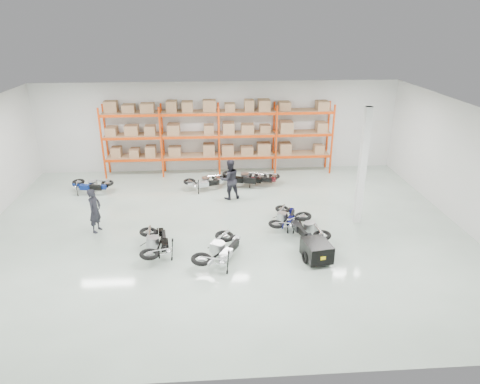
{
  "coord_description": "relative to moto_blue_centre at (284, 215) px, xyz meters",
  "views": [
    {
      "loc": [
        -0.38,
        -14.16,
        7.48
      ],
      "look_at": [
        0.68,
        1.16,
        1.1
      ],
      "focal_mm": 32.0,
      "sensor_mm": 36.0,
      "label": 1
    }
  ],
  "objects": [
    {
      "name": "moto_back_a",
      "position": [
        -8.15,
        3.93,
        0.01
      ],
      "size": [
        1.77,
        1.1,
        1.07
      ],
      "primitive_type": null,
      "rotation": [
        0.0,
        -0.09,
        1.39
      ],
      "color": "navy",
      "rests_on": "ground"
    },
    {
      "name": "moto_back_c",
      "position": [
        -1.23,
        4.26,
        0.07
      ],
      "size": [
        2.04,
        1.42,
        1.2
      ],
      "primitive_type": null,
      "rotation": [
        0.0,
        -0.09,
        1.27
      ],
      "color": "black",
      "rests_on": "ground"
    },
    {
      "name": "person_left",
      "position": [
        -7.02,
        0.15,
        0.34
      ],
      "size": [
        0.57,
        0.71,
        1.68
      ],
      "primitive_type": "imported",
      "rotation": [
        0.0,
        0.0,
        1.25
      ],
      "color": "black",
      "rests_on": "ground"
    },
    {
      "name": "room",
      "position": [
        -2.3,
        -0.24,
        1.75
      ],
      "size": [
        18.0,
        18.0,
        18.0
      ],
      "color": "silver",
      "rests_on": "ground"
    },
    {
      "name": "moto_back_d",
      "position": [
        -0.43,
        4.37,
        -0.02
      ],
      "size": [
        1.7,
        1.07,
        1.03
      ],
      "primitive_type": null,
      "rotation": [
        0.0,
        -0.09,
        1.38
      ],
      "color": "#440D11",
      "rests_on": "ground"
    },
    {
      "name": "moto_black_far_left",
      "position": [
        -4.63,
        -1.7,
        0.06
      ],
      "size": [
        1.17,
        1.95,
        1.19
      ],
      "primitive_type": null,
      "rotation": [
        0.0,
        -0.09,
        3.28
      ],
      "color": "black",
      "rests_on": "ground"
    },
    {
      "name": "trailer",
      "position": [
        0.63,
        -2.54,
        -0.09
      ],
      "size": [
        0.95,
        1.72,
        0.7
      ],
      "rotation": [
        0.0,
        0.0,
        0.17
      ],
      "color": "black",
      "rests_on": "ground"
    },
    {
      "name": "moto_silver_left",
      "position": [
        -2.49,
        -2.34,
        0.1
      ],
      "size": [
        1.77,
        2.18,
        1.26
      ],
      "primitive_type": null,
      "rotation": [
        0.0,
        -0.09,
        2.65
      ],
      "color": "#AEB1B5",
      "rests_on": "ground"
    },
    {
      "name": "person_back",
      "position": [
        -1.93,
        2.88,
        0.39
      ],
      "size": [
        1.01,
        0.87,
        1.78
      ],
      "primitive_type": "imported",
      "rotation": [
        0.0,
        0.0,
        3.4
      ],
      "color": "#222129",
      "rests_on": "ground"
    },
    {
      "name": "moto_touring_right",
      "position": [
        0.63,
        -0.94,
        0.07
      ],
      "size": [
        1.31,
        2.03,
        1.21
      ],
      "primitive_type": null,
      "rotation": [
        0.0,
        -0.09,
        0.22
      ],
      "color": "black",
      "rests_on": "ground"
    },
    {
      "name": "moto_blue_centre",
      "position": [
        0.0,
        0.0,
        0.0
      ],
      "size": [
        1.3,
        1.81,
        1.06
      ],
      "primitive_type": null,
      "rotation": [
        0.0,
        -0.09,
        2.81
      ],
      "color": "#060943",
      "rests_on": "ground"
    },
    {
      "name": "structural_column",
      "position": [
        2.9,
        0.26,
        1.75
      ],
      "size": [
        0.25,
        0.25,
        4.5
      ],
      "primitive_type": "cube",
      "color": "white",
      "rests_on": "ground"
    },
    {
      "name": "moto_back_b",
      "position": [
        -3.01,
        3.98,
        0.0
      ],
      "size": [
        1.82,
        1.29,
        1.07
      ],
      "primitive_type": null,
      "rotation": [
        0.0,
        -0.09,
        1.88
      ],
      "color": "#B5BABF",
      "rests_on": "ground"
    },
    {
      "name": "pallet_rack",
      "position": [
        -2.3,
        6.21,
        1.76
      ],
      "size": [
        11.28,
        0.98,
        3.62
      ],
      "color": "#DD3F0B",
      "rests_on": "ground"
    }
  ]
}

